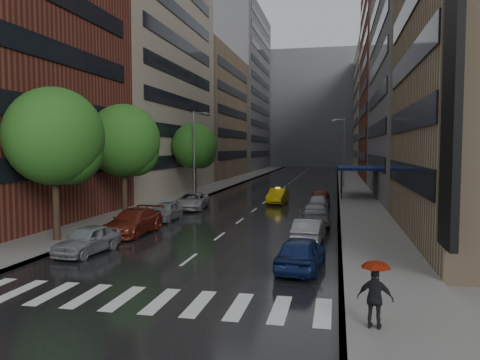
% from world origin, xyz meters
% --- Properties ---
extents(ground, '(220.00, 220.00, 0.00)m').
position_xyz_m(ground, '(0.00, 0.00, 0.00)').
color(ground, gray).
rests_on(ground, ground).
extents(road, '(14.00, 140.00, 0.01)m').
position_xyz_m(road, '(0.00, 50.00, 0.01)').
color(road, black).
rests_on(road, ground).
extents(sidewalk_left, '(4.00, 140.00, 0.15)m').
position_xyz_m(sidewalk_left, '(-9.00, 50.00, 0.07)').
color(sidewalk_left, gray).
rests_on(sidewalk_left, ground).
extents(sidewalk_right, '(4.00, 140.00, 0.15)m').
position_xyz_m(sidewalk_right, '(9.00, 50.00, 0.07)').
color(sidewalk_right, gray).
rests_on(sidewalk_right, ground).
extents(crosswalk, '(13.15, 2.80, 0.01)m').
position_xyz_m(crosswalk, '(0.20, -2.00, 0.01)').
color(crosswalk, silver).
rests_on(crosswalk, ground).
extents(buildings_left, '(8.00, 108.00, 38.00)m').
position_xyz_m(buildings_left, '(-15.00, 58.79, 15.99)').
color(buildings_left, maroon).
rests_on(buildings_left, ground).
extents(buildings_right, '(8.05, 109.10, 36.00)m').
position_xyz_m(buildings_right, '(15.00, 56.70, 15.03)').
color(buildings_right, '#937A5B').
rests_on(buildings_right, ground).
extents(building_far, '(40.00, 14.00, 32.00)m').
position_xyz_m(building_far, '(0.00, 118.00, 16.00)').
color(building_far, slate).
rests_on(building_far, ground).
extents(tree_near, '(5.47, 5.47, 8.72)m').
position_xyz_m(tree_near, '(-8.60, 6.44, 5.97)').
color(tree_near, '#382619').
rests_on(tree_near, ground).
extents(tree_mid, '(5.38, 5.38, 8.57)m').
position_xyz_m(tree_mid, '(-8.60, 15.14, 5.86)').
color(tree_mid, '#382619').
rests_on(tree_mid, ground).
extents(tree_far, '(5.08, 5.08, 8.09)m').
position_xyz_m(tree_far, '(-8.60, 32.66, 5.53)').
color(tree_far, '#382619').
rests_on(tree_far, ground).
extents(taxi, '(1.81, 4.42, 1.42)m').
position_xyz_m(taxi, '(1.39, 27.21, 0.71)').
color(taxi, yellow).
rests_on(taxi, ground).
extents(parked_cars_left, '(2.92, 22.22, 1.56)m').
position_xyz_m(parked_cars_left, '(-5.40, 13.49, 0.74)').
color(parked_cars_left, gray).
rests_on(parked_cars_left, ground).
extents(parked_cars_right, '(2.55, 29.06, 1.53)m').
position_xyz_m(parked_cars_right, '(5.40, 15.57, 0.73)').
color(parked_cars_right, '#0F1D4A').
rests_on(parked_cars_right, ground).
extents(ped_red_umbrella, '(1.09, 0.82, 2.01)m').
position_xyz_m(ped_red_umbrella, '(8.01, -3.40, 1.32)').
color(ped_red_umbrella, black).
rests_on(ped_red_umbrella, sidewalk_right).
extents(street_lamp_left, '(1.74, 0.22, 9.00)m').
position_xyz_m(street_lamp_left, '(-7.72, 30.00, 4.89)').
color(street_lamp_left, gray).
rests_on(street_lamp_left, sidewalk_left).
extents(street_lamp_right, '(1.74, 0.22, 9.00)m').
position_xyz_m(street_lamp_right, '(7.72, 45.00, 4.89)').
color(street_lamp_right, gray).
rests_on(street_lamp_right, sidewalk_right).
extents(awning, '(4.00, 8.00, 3.12)m').
position_xyz_m(awning, '(8.98, 35.00, 3.13)').
color(awning, navy).
rests_on(awning, sidewalk_right).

